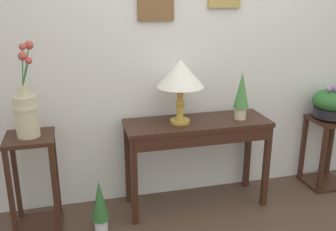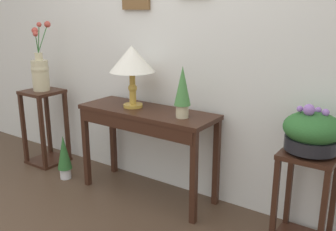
{
  "view_description": "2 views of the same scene",
  "coord_description": "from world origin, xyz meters",
  "px_view_note": "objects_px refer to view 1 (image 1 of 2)",
  "views": [
    {
      "loc": [
        -1.03,
        -1.53,
        1.73
      ],
      "look_at": [
        -0.34,
        1.17,
        0.82
      ],
      "focal_mm": 40.59,
      "sensor_mm": 36.0,
      "label": 1
    },
    {
      "loc": [
        1.71,
        -1.11,
        1.53
      ],
      "look_at": [
        0.15,
        1.13,
        0.75
      ],
      "focal_mm": 40.29,
      "sensor_mm": 36.0,
      "label": 2
    }
  ],
  "objects_px": {
    "console_table": "(198,135)",
    "table_lamp": "(180,75)",
    "pedestal_stand_left": "(35,183)",
    "potted_plant_on_console": "(242,94)",
    "flower_vase_tall_left": "(26,109)",
    "planter_bowl_wide_right": "(333,103)",
    "pedestal_stand_right": "(327,152)",
    "potted_plant_floor": "(100,204)"
  },
  "relations": [
    {
      "from": "table_lamp",
      "to": "pedestal_stand_left",
      "type": "xyz_separation_m",
      "value": [
        -1.13,
        -0.04,
        -0.75
      ]
    },
    {
      "from": "table_lamp",
      "to": "flower_vase_tall_left",
      "type": "distance_m",
      "value": 1.14
    },
    {
      "from": "potted_plant_on_console",
      "to": "pedestal_stand_left",
      "type": "relative_size",
      "value": 0.51
    },
    {
      "from": "console_table",
      "to": "pedestal_stand_right",
      "type": "height_order",
      "value": "console_table"
    },
    {
      "from": "table_lamp",
      "to": "pedestal_stand_left",
      "type": "relative_size",
      "value": 0.66
    },
    {
      "from": "pedestal_stand_right",
      "to": "planter_bowl_wide_right",
      "type": "xyz_separation_m",
      "value": [
        -0.0,
        -0.0,
        0.47
      ]
    },
    {
      "from": "pedestal_stand_right",
      "to": "planter_bowl_wide_right",
      "type": "distance_m",
      "value": 0.47
    },
    {
      "from": "flower_vase_tall_left",
      "to": "pedestal_stand_right",
      "type": "bearing_deg",
      "value": 1.55
    },
    {
      "from": "table_lamp",
      "to": "pedestal_stand_right",
      "type": "height_order",
      "value": "table_lamp"
    },
    {
      "from": "potted_plant_on_console",
      "to": "pedestal_stand_left",
      "type": "xyz_separation_m",
      "value": [
        -1.63,
        -0.01,
        -0.58
      ]
    },
    {
      "from": "planter_bowl_wide_right",
      "to": "potted_plant_on_console",
      "type": "bearing_deg",
      "value": -176.19
    },
    {
      "from": "pedestal_stand_left",
      "to": "flower_vase_tall_left",
      "type": "xyz_separation_m",
      "value": [
        0.0,
        0.0,
        0.57
      ]
    },
    {
      "from": "pedestal_stand_right",
      "to": "potted_plant_on_console",
      "type": "bearing_deg",
      "value": -176.16
    },
    {
      "from": "table_lamp",
      "to": "pedestal_stand_left",
      "type": "bearing_deg",
      "value": -178.02
    },
    {
      "from": "table_lamp",
      "to": "pedestal_stand_right",
      "type": "distance_m",
      "value": 1.63
    },
    {
      "from": "table_lamp",
      "to": "potted_plant_floor",
      "type": "relative_size",
      "value": 1.2
    },
    {
      "from": "console_table",
      "to": "pedestal_stand_right",
      "type": "xyz_separation_m",
      "value": [
        1.27,
        0.05,
        -0.31
      ]
    },
    {
      "from": "potted_plant_on_console",
      "to": "flower_vase_tall_left",
      "type": "distance_m",
      "value": 1.62
    },
    {
      "from": "console_table",
      "to": "table_lamp",
      "type": "relative_size",
      "value": 2.32
    },
    {
      "from": "pedestal_stand_right",
      "to": "potted_plant_floor",
      "type": "distance_m",
      "value": 2.1
    },
    {
      "from": "console_table",
      "to": "pedestal_stand_left",
      "type": "xyz_separation_m",
      "value": [
        -1.27,
        -0.02,
        -0.26
      ]
    },
    {
      "from": "pedestal_stand_left",
      "to": "flower_vase_tall_left",
      "type": "height_order",
      "value": "flower_vase_tall_left"
    },
    {
      "from": "pedestal_stand_left",
      "to": "potted_plant_on_console",
      "type": "bearing_deg",
      "value": 0.28
    },
    {
      "from": "pedestal_stand_left",
      "to": "planter_bowl_wide_right",
      "type": "bearing_deg",
      "value": 1.55
    },
    {
      "from": "table_lamp",
      "to": "planter_bowl_wide_right",
      "type": "distance_m",
      "value": 1.46
    },
    {
      "from": "pedestal_stand_left",
      "to": "potted_plant_floor",
      "type": "relative_size",
      "value": 1.8
    },
    {
      "from": "table_lamp",
      "to": "planter_bowl_wide_right",
      "type": "relative_size",
      "value": 1.4
    },
    {
      "from": "potted_plant_on_console",
      "to": "planter_bowl_wide_right",
      "type": "bearing_deg",
      "value": 3.81
    },
    {
      "from": "potted_plant_on_console",
      "to": "planter_bowl_wide_right",
      "type": "distance_m",
      "value": 0.93
    },
    {
      "from": "pedestal_stand_left",
      "to": "planter_bowl_wide_right",
      "type": "relative_size",
      "value": 2.11
    },
    {
      "from": "flower_vase_tall_left",
      "to": "potted_plant_floor",
      "type": "height_order",
      "value": "flower_vase_tall_left"
    },
    {
      "from": "flower_vase_tall_left",
      "to": "potted_plant_floor",
      "type": "relative_size",
      "value": 1.57
    },
    {
      "from": "flower_vase_tall_left",
      "to": "console_table",
      "type": "bearing_deg",
      "value": 0.67
    },
    {
      "from": "potted_plant_floor",
      "to": "flower_vase_tall_left",
      "type": "bearing_deg",
      "value": 160.3
    },
    {
      "from": "flower_vase_tall_left",
      "to": "pedestal_stand_right",
      "type": "distance_m",
      "value": 2.62
    },
    {
      "from": "flower_vase_tall_left",
      "to": "pedestal_stand_right",
      "type": "xyz_separation_m",
      "value": [
        2.54,
        0.07,
        -0.62
      ]
    },
    {
      "from": "console_table",
      "to": "planter_bowl_wide_right",
      "type": "height_order",
      "value": "planter_bowl_wide_right"
    },
    {
      "from": "console_table",
      "to": "table_lamp",
      "type": "height_order",
      "value": "table_lamp"
    },
    {
      "from": "pedestal_stand_right",
      "to": "potted_plant_floor",
      "type": "relative_size",
      "value": 1.56
    },
    {
      "from": "console_table",
      "to": "flower_vase_tall_left",
      "type": "xyz_separation_m",
      "value": [
        -1.27,
        -0.01,
        0.32
      ]
    },
    {
      "from": "console_table",
      "to": "pedestal_stand_right",
      "type": "distance_m",
      "value": 1.31
    },
    {
      "from": "table_lamp",
      "to": "pedestal_stand_left",
      "type": "height_order",
      "value": "table_lamp"
    }
  ]
}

